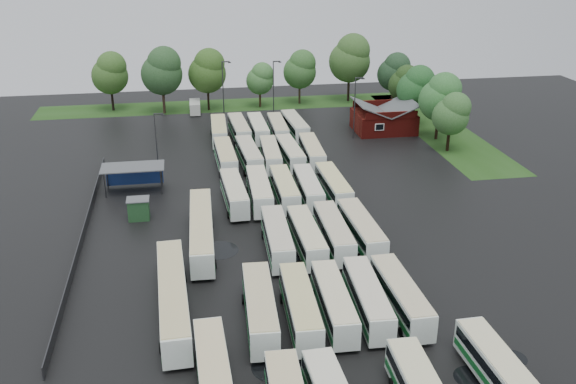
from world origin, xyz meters
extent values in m
plane|color=black|center=(0.00, 0.00, 0.00)|extent=(160.00, 160.00, 0.00)
cube|color=#62100C|center=(24.00, 42.80, 1.70)|extent=(10.00, 8.00, 3.40)
cube|color=#4C4F51|center=(21.50, 42.80, 4.30)|extent=(5.07, 8.60, 2.19)
cube|color=#4C4F51|center=(26.50, 42.80, 4.30)|extent=(5.07, 8.60, 2.19)
cube|color=#62100C|center=(24.00, 38.80, 3.90)|extent=(9.00, 0.20, 1.20)
cube|color=silver|center=(22.00, 38.75, 2.00)|extent=(1.60, 0.12, 1.20)
cylinder|color=#2D2D30|center=(-20.80, 20.00, 1.70)|extent=(0.16, 0.16, 3.40)
cylinder|color=#2D2D30|center=(-13.60, 20.00, 1.70)|extent=(0.16, 0.16, 3.40)
cylinder|color=#2D2D30|center=(-20.80, 23.20, 1.70)|extent=(0.16, 0.16, 3.40)
cylinder|color=#2D2D30|center=(-13.60, 23.20, 1.70)|extent=(0.16, 0.16, 3.40)
cube|color=#4C4F51|center=(-17.20, 21.60, 3.50)|extent=(8.20, 4.20, 0.15)
cube|color=navy|center=(-17.20, 23.50, 1.60)|extent=(7.60, 0.08, 2.60)
cube|color=#1C4521|center=(-16.20, 12.60, 1.25)|extent=(2.50, 2.00, 2.50)
cube|color=#4C4F51|center=(-16.20, 12.60, 2.56)|extent=(2.70, 2.20, 0.12)
cube|color=#1F4513|center=(2.00, 64.80, 0.01)|extent=(80.00, 10.00, 0.01)
cube|color=#1F4513|center=(34.00, 42.80, 0.01)|extent=(10.00, 50.00, 0.01)
cube|color=#2D2D30|center=(-22.20, 8.00, 0.60)|extent=(0.10, 50.00, 1.20)
cylinder|color=black|center=(5.34, -22.42, 0.43)|extent=(2.45, 0.92, 0.92)
cube|color=silver|center=(-4.60, -12.26, 1.78)|extent=(3.03, 11.84, 2.69)
cube|color=black|center=(-4.60, -12.26, 2.32)|extent=(3.07, 11.37, 0.86)
cube|color=#0C5D23|center=(-4.60, -12.26, 1.19)|extent=(3.07, 11.60, 0.59)
cube|color=#CCBD8A|center=(-4.60, -12.26, 3.18)|extent=(2.91, 11.48, 0.12)
cylinder|color=black|center=(-4.60, -16.01, 0.44)|extent=(2.49, 0.94, 0.94)
cylinder|color=black|center=(-4.60, -8.51, 0.44)|extent=(2.49, 0.94, 0.94)
cube|color=silver|center=(-1.06, -12.60, 1.73)|extent=(2.81, 11.49, 2.61)
cube|color=black|center=(-1.06, -12.60, 2.26)|extent=(2.85, 11.03, 0.84)
cube|color=#08521C|center=(-1.06, -12.60, 1.16)|extent=(2.85, 11.26, 0.57)
cube|color=#D5CC83|center=(-1.06, -12.60, 3.09)|extent=(2.70, 11.14, 0.11)
cylinder|color=black|center=(-1.06, -16.24, 0.43)|extent=(2.42, 0.91, 0.91)
cylinder|color=black|center=(-1.06, -8.95, 0.43)|extent=(2.42, 0.91, 0.91)
cube|color=silver|center=(2.05, -12.33, 1.69)|extent=(2.69, 11.17, 2.54)
cube|color=black|center=(2.05, -12.33, 2.20)|extent=(2.73, 10.73, 0.81)
cube|color=#12602D|center=(2.05, -12.33, 1.13)|extent=(2.73, 10.95, 0.56)
cube|color=beige|center=(2.05, -12.33, 3.00)|extent=(2.58, 10.83, 0.11)
cylinder|color=black|center=(2.05, -15.88, 0.42)|extent=(2.36, 0.89, 0.89)
cylinder|color=black|center=(2.05, -8.78, 0.42)|extent=(2.36, 0.89, 0.89)
cube|color=silver|center=(5.20, -12.20, 1.71)|extent=(2.89, 11.34, 2.58)
cube|color=black|center=(5.20, -12.20, 2.22)|extent=(2.92, 10.90, 0.82)
cube|color=#0F5926|center=(5.20, -12.20, 1.14)|extent=(2.92, 11.12, 0.57)
cube|color=beige|center=(5.20, -12.20, 3.04)|extent=(2.78, 11.00, 0.11)
cylinder|color=black|center=(5.20, -15.80, 0.42)|extent=(2.39, 0.90, 0.90)
cylinder|color=black|center=(5.20, -8.61, 0.42)|extent=(2.39, 0.90, 0.90)
cube|color=silver|center=(8.28, -12.34, 1.73)|extent=(2.53, 11.39, 2.60)
cube|color=black|center=(8.28, -12.34, 2.25)|extent=(2.58, 10.94, 0.83)
cube|color=#136327|center=(8.28, -12.34, 1.15)|extent=(2.58, 11.17, 0.57)
cube|color=beige|center=(8.28, -12.34, 3.08)|extent=(2.43, 11.05, 0.11)
cylinder|color=black|center=(8.28, -15.98, 0.43)|extent=(2.41, 0.91, 0.91)
cylinder|color=black|center=(8.28, -8.71, 0.43)|extent=(2.41, 0.91, 0.91)
cube|color=silver|center=(-1.02, 1.15, 1.75)|extent=(2.78, 11.59, 2.64)
cube|color=black|center=(-1.02, 1.15, 2.28)|extent=(2.82, 11.13, 0.84)
cube|color=#18552C|center=(-1.02, 1.15, 1.17)|extent=(2.82, 11.36, 0.58)
cube|color=beige|center=(-1.02, 1.15, 3.12)|extent=(2.67, 11.24, 0.12)
cylinder|color=black|center=(-1.02, -2.54, 0.43)|extent=(2.45, 0.92, 0.92)
cylinder|color=black|center=(-1.02, 4.83, 0.43)|extent=(2.45, 0.92, 0.92)
cube|color=silver|center=(2.16, 0.94, 1.72)|extent=(2.48, 11.34, 2.59)
cube|color=black|center=(2.16, 0.94, 2.24)|extent=(2.53, 10.88, 0.83)
cube|color=#18642A|center=(2.16, 0.94, 1.15)|extent=(2.52, 11.11, 0.57)
cube|color=beige|center=(2.16, 0.94, 3.06)|extent=(2.38, 10.99, 0.11)
cylinder|color=black|center=(2.16, -2.68, 0.42)|extent=(2.40, 0.90, 0.90)
cylinder|color=black|center=(2.16, 4.56, 0.42)|extent=(2.40, 0.90, 0.90)
cube|color=silver|center=(5.28, 1.40, 1.75)|extent=(2.58, 11.56, 2.64)
cube|color=black|center=(5.28, 1.40, 2.28)|extent=(2.63, 11.10, 0.84)
cube|color=#06571D|center=(5.28, 1.40, 1.17)|extent=(2.63, 11.33, 0.58)
cube|color=beige|center=(5.28, 1.40, 3.12)|extent=(2.48, 11.21, 0.12)
cylinder|color=black|center=(5.28, -2.29, 0.43)|extent=(2.45, 0.92, 0.92)
cylinder|color=black|center=(5.28, 5.09, 0.43)|extent=(2.45, 0.92, 0.92)
cube|color=silver|center=(8.43, 1.49, 1.78)|extent=(2.69, 11.77, 2.69)
cube|color=black|center=(8.43, 1.49, 2.32)|extent=(2.74, 11.31, 0.86)
cube|color=#0B6226|center=(8.43, 1.49, 1.19)|extent=(2.74, 11.54, 0.59)
cube|color=beige|center=(8.43, 1.49, 3.18)|extent=(2.59, 11.42, 0.12)
cylinder|color=black|center=(8.43, -2.27, 0.44)|extent=(2.49, 0.94, 0.94)
cylinder|color=black|center=(8.43, 5.24, 0.44)|extent=(2.49, 0.94, 0.94)
cube|color=silver|center=(-4.46, 14.56, 1.72)|extent=(2.79, 11.40, 2.59)
cube|color=black|center=(-4.46, 14.56, 2.24)|extent=(2.83, 10.95, 0.83)
cube|color=#135926|center=(-4.46, 14.56, 1.15)|extent=(2.83, 11.18, 0.57)
cube|color=beige|center=(-4.46, 14.56, 3.07)|extent=(2.69, 11.06, 0.11)
cylinder|color=black|center=(-4.46, 10.93, 0.42)|extent=(2.41, 0.91, 0.91)
cylinder|color=black|center=(-4.46, 18.18, 0.42)|extent=(2.41, 0.91, 0.91)
cube|color=silver|center=(-1.24, 14.70, 1.78)|extent=(2.81, 11.79, 2.69)
cube|color=black|center=(-1.24, 14.70, 2.32)|extent=(2.85, 11.33, 0.86)
cube|color=#17532A|center=(-1.24, 14.70, 1.19)|extent=(2.85, 11.56, 0.59)
cube|color=beige|center=(-1.24, 14.70, 3.17)|extent=(2.70, 11.44, 0.12)
cylinder|color=black|center=(-1.24, 10.95, 0.44)|extent=(2.49, 0.94, 0.94)
cylinder|color=black|center=(-1.24, 18.46, 0.44)|extent=(2.49, 0.94, 0.94)
cube|color=silver|center=(2.01, 14.86, 1.72)|extent=(2.43, 11.34, 2.60)
cube|color=black|center=(2.01, 14.86, 2.24)|extent=(2.49, 10.89, 0.83)
cube|color=#05531C|center=(2.01, 14.86, 1.15)|extent=(2.48, 11.11, 0.57)
cube|color=beige|center=(2.01, 14.86, 3.07)|extent=(2.34, 11.00, 0.11)
cylinder|color=black|center=(2.01, 11.24, 0.42)|extent=(2.41, 0.91, 0.91)
cylinder|color=black|center=(2.01, 18.49, 0.42)|extent=(2.41, 0.91, 0.91)
cube|color=silver|center=(5.10, 14.75, 1.70)|extent=(2.60, 11.25, 2.57)
cube|color=black|center=(5.10, 14.75, 2.22)|extent=(2.65, 10.81, 0.82)
cube|color=#1B5E32|center=(5.10, 14.75, 1.14)|extent=(2.64, 11.03, 0.56)
cube|color=beige|center=(5.10, 14.75, 3.03)|extent=(2.50, 10.92, 0.11)
cylinder|color=black|center=(5.10, 11.17, 0.42)|extent=(2.38, 0.90, 0.90)
cylinder|color=black|center=(5.10, 18.33, 0.42)|extent=(2.38, 0.90, 0.90)
cube|color=silver|center=(8.44, 14.81, 1.74)|extent=(2.54, 11.45, 2.62)
cube|color=black|center=(8.44, 14.81, 2.26)|extent=(2.59, 10.99, 0.84)
cube|color=#0E5C27|center=(8.44, 14.81, 1.16)|extent=(2.58, 11.22, 0.58)
cube|color=#E3D98C|center=(8.44, 14.81, 3.09)|extent=(2.44, 11.10, 0.11)
cylinder|color=black|center=(8.44, 11.15, 0.43)|extent=(2.43, 0.91, 0.91)
cylinder|color=black|center=(8.44, 18.46, 0.43)|extent=(2.43, 0.91, 0.91)
cube|color=silver|center=(-4.48, 28.38, 1.76)|extent=(2.71, 11.66, 2.66)
cube|color=black|center=(-4.48, 28.38, 2.30)|extent=(2.76, 11.20, 0.85)
cube|color=#0B5A24|center=(-4.48, 28.38, 1.18)|extent=(2.76, 11.43, 0.59)
cube|color=beige|center=(-4.48, 28.38, 3.14)|extent=(2.61, 11.31, 0.12)
cylinder|color=black|center=(-4.48, 24.67, 0.44)|extent=(2.47, 0.93, 0.93)
cylinder|color=black|center=(-4.48, 32.09, 0.44)|extent=(2.47, 0.93, 0.93)
cube|color=silver|center=(-1.01, 28.70, 1.75)|extent=(2.98, 11.58, 2.63)
cube|color=black|center=(-1.01, 28.70, 2.27)|extent=(3.02, 11.13, 0.84)
cube|color=#0E6625|center=(-1.01, 28.70, 1.17)|extent=(3.02, 11.36, 0.58)
cube|color=beige|center=(-1.01, 28.70, 3.11)|extent=(2.87, 11.24, 0.11)
cylinder|color=black|center=(-1.01, 25.03, 0.43)|extent=(2.44, 0.92, 0.92)
cylinder|color=black|center=(-1.01, 32.37, 0.43)|extent=(2.44, 0.92, 0.92)
cube|color=silver|center=(2.19, 28.57, 1.70)|extent=(2.83, 11.25, 2.56)
cube|color=black|center=(2.19, 28.57, 2.21)|extent=(2.87, 10.81, 0.82)
cube|color=#115C22|center=(2.19, 28.57, 1.13)|extent=(2.87, 11.03, 0.56)
cube|color=beige|center=(2.19, 28.57, 3.02)|extent=(2.72, 10.91, 0.11)
cylinder|color=black|center=(2.19, 25.00, 0.42)|extent=(2.37, 0.89, 0.89)
cylinder|color=black|center=(2.19, 32.14, 0.42)|extent=(2.37, 0.89, 0.89)
cube|color=silver|center=(5.15, 28.70, 1.70)|extent=(2.76, 11.27, 2.56)
cube|color=black|center=(5.15, 28.70, 2.22)|extent=(2.79, 10.83, 0.82)
cube|color=#165426|center=(5.15, 28.70, 1.14)|extent=(2.79, 11.05, 0.56)
cube|color=beige|center=(5.15, 28.70, 3.03)|extent=(2.65, 10.93, 0.11)
cylinder|color=black|center=(5.15, 25.12, 0.42)|extent=(2.38, 0.90, 0.90)
cylinder|color=black|center=(5.15, 32.28, 0.42)|extent=(2.38, 0.90, 0.90)
cube|color=silver|center=(8.40, 28.52, 1.74)|extent=(2.89, 11.56, 2.63)
cube|color=black|center=(8.40, 28.52, 2.27)|extent=(2.93, 11.10, 0.84)
cube|color=#05561A|center=(8.40, 28.52, 1.17)|extent=(2.93, 11.33, 0.58)
cube|color=beige|center=(8.40, 28.52, 3.10)|extent=(2.78, 11.21, 0.11)
cylinder|color=black|center=(8.40, 24.85, 0.43)|extent=(2.44, 0.92, 0.92)
cylinder|color=black|center=(8.40, 32.19, 0.43)|extent=(2.44, 0.92, 0.92)
cube|color=silver|center=(-4.52, 41.74, 1.74)|extent=(2.81, 11.50, 2.62)
cube|color=black|center=(-4.52, 41.74, 2.26)|extent=(2.85, 11.05, 0.84)
cube|color=#146228|center=(-4.52, 41.74, 1.16)|extent=(2.84, 11.27, 0.58)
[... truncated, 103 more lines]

